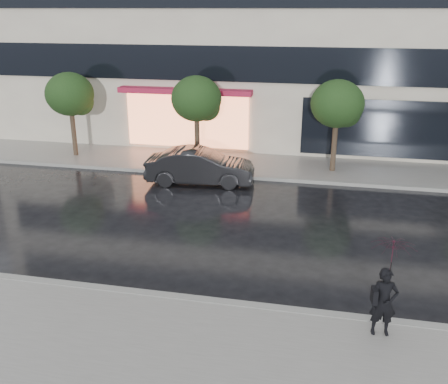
# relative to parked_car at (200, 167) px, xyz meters

# --- Properties ---
(ground) EXTENTS (120.00, 120.00, 0.00)m
(ground) POSITION_rel_parked_car_xyz_m (2.24, -7.53, -0.71)
(ground) COLOR black
(ground) RESTS_ON ground
(sidewalk_near) EXTENTS (60.00, 4.50, 0.12)m
(sidewalk_near) POSITION_rel_parked_car_xyz_m (2.24, -10.78, -0.65)
(sidewalk_near) COLOR slate
(sidewalk_near) RESTS_ON ground
(sidewalk_far) EXTENTS (60.00, 3.50, 0.12)m
(sidewalk_far) POSITION_rel_parked_car_xyz_m (2.24, 2.72, -0.65)
(sidewalk_far) COLOR slate
(sidewalk_far) RESTS_ON ground
(curb_near) EXTENTS (60.00, 0.25, 0.14)m
(curb_near) POSITION_rel_parked_car_xyz_m (2.24, -8.53, -0.64)
(curb_near) COLOR gray
(curb_near) RESTS_ON ground
(curb_far) EXTENTS (60.00, 0.25, 0.14)m
(curb_far) POSITION_rel_parked_car_xyz_m (2.24, 0.97, -0.64)
(curb_far) COLOR gray
(curb_far) RESTS_ON ground
(tree_far_west) EXTENTS (2.20, 2.20, 3.99)m
(tree_far_west) POSITION_rel_parked_car_xyz_m (-6.70, 2.50, 2.21)
(tree_far_west) COLOR #33261C
(tree_far_west) RESTS_ON ground
(tree_mid_west) EXTENTS (2.20, 2.20, 3.99)m
(tree_mid_west) POSITION_rel_parked_car_xyz_m (-0.70, 2.50, 2.21)
(tree_mid_west) COLOR #33261C
(tree_mid_west) RESTS_ON ground
(tree_mid_east) EXTENTS (2.20, 2.20, 3.99)m
(tree_mid_east) POSITION_rel_parked_car_xyz_m (5.30, 2.50, 2.21)
(tree_mid_east) COLOR #33261C
(tree_mid_east) RESTS_ON ground
(parked_car) EXTENTS (4.45, 1.93, 1.43)m
(parked_car) POSITION_rel_parked_car_xyz_m (0.00, 0.00, 0.00)
(parked_car) COLOR black
(parked_car) RESTS_ON ground
(pedestrian_with_umbrella) EXTENTS (1.03, 1.04, 2.23)m
(pedestrian_with_umbrella) POSITION_rel_parked_car_xyz_m (6.34, -9.03, 0.89)
(pedestrian_with_umbrella) COLOR black
(pedestrian_with_umbrella) RESTS_ON sidewalk_near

